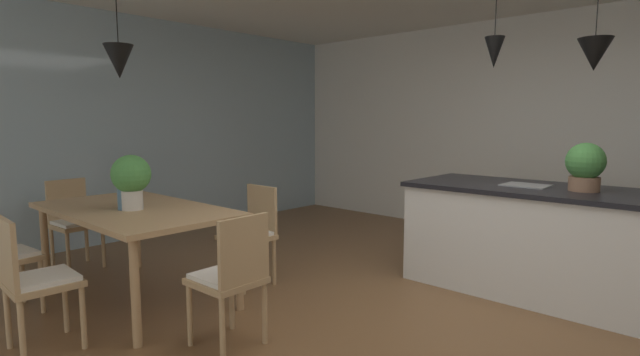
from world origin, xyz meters
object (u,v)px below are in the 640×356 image
Objects in this scene: dining_table at (135,216)px; chair_window_end at (74,220)px; chair_far_right at (251,231)px; vase_on_dining_table at (125,197)px; chair_kitchen_end at (231,275)px; potted_plant_on_island at (585,166)px; kitchen_island at (531,238)px; potted_plant_on_table at (131,177)px; chair_near_right at (34,278)px.

chair_window_end is (-1.26, -0.00, -0.21)m from dining_table.
vase_on_dining_table reaches higher than chair_far_right.
chair_far_right is at bearing 65.08° from dining_table.
potted_plant_on_island reaches higher than chair_kitchen_end.
chair_far_right is at bearing -146.74° from potted_plant_on_island.
kitchen_island is at bearing 45.71° from dining_table.
potted_plant_on_table is at bearing -177.47° from chair_kitchen_end.
chair_far_right is 1.00× the size of chair_kitchen_end.
chair_window_end is 2.02× the size of potted_plant_on_table.
vase_on_dining_table is at bearing -111.21° from chair_far_right.
kitchen_island is at bearing -180.00° from potted_plant_on_island.
potted_plant_on_table is (-1.18, -0.05, 0.54)m from chair_kitchen_end.
potted_plant_on_island is (0.38, 0.00, 0.64)m from kitchen_island.
potted_plant_on_table is at bearing -2.02° from chair_window_end.
dining_table is at bearing 114.75° from chair_near_right.
chair_near_right is 4.41× the size of vase_on_dining_table.
potted_plant_on_island reaches higher than potted_plant_on_table.
chair_near_right is 1.22m from chair_kitchen_end.
dining_table is 1.28m from chair_window_end.
potted_plant_on_table is (-2.60, -2.41, -0.09)m from potted_plant_on_island.
vase_on_dining_table is (1.30, -0.08, 0.38)m from chair_window_end.
potted_plant_on_table is 2.18× the size of vase_on_dining_table.
chair_kitchen_end is 2.29× the size of potted_plant_on_island.
chair_far_right is at bearing 70.56° from potted_plant_on_table.
chair_window_end is 2.29× the size of potted_plant_on_island.
chair_far_right is 2.02× the size of potted_plant_on_table.
kitchen_island reaches higher than chair_near_right.
potted_plant_on_table reaches higher than vase_on_dining_table.
potted_plant_on_island reaches higher than dining_table.
chair_near_right is 1.03m from potted_plant_on_table.
kitchen_island is (2.30, 2.36, -0.23)m from dining_table.
dining_table is at bearing 0.17° from chair_window_end.
kitchen_island is at bearing 38.17° from chair_far_right.
chair_window_end is (-1.66, -0.87, 0.00)m from chair_far_right.
chair_near_right and chair_far_right have the same top height.
potted_plant_on_table reaches higher than dining_table.
chair_window_end is at bearing -179.89° from chair_kitchen_end.
vase_on_dining_table is at bearing 115.02° from chair_near_right.
chair_kitchen_end is at bearing -45.15° from chair_far_right.
vase_on_dining_table is (0.03, -0.08, 0.17)m from dining_table.
dining_table is at bearing 112.11° from vase_on_dining_table.
potted_plant_on_table is (-2.22, -2.41, 0.55)m from kitchen_island.
chair_far_right and chair_kitchen_end have the same top height.
chair_window_end is (-1.66, 0.86, 0.00)m from chair_near_right.
potted_plant_on_island is at bearing 59.02° from chair_kitchen_end.
kitchen_island reaches higher than chair_kitchen_end.
chair_kitchen_end is (2.52, 0.00, 0.00)m from chair_window_end.
potted_plant_on_table is at bearing -33.00° from dining_table.
vase_on_dining_table is (-2.27, -2.44, 0.39)m from kitchen_island.
potted_plant_on_island is 1.92× the size of vase_on_dining_table.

